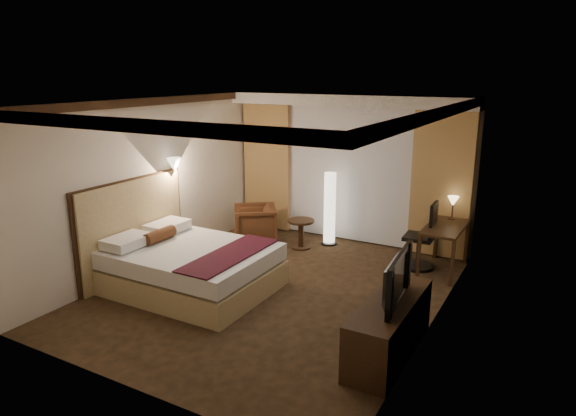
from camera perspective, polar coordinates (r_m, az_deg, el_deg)
The scene contains 21 objects.
floor at distance 7.57m, azimuth -1.50°, elevation -9.13°, with size 4.50×5.50×0.01m, color black.
ceiling at distance 6.92m, azimuth -1.65°, elevation 11.73°, with size 4.50×5.50×0.01m, color white.
back_wall at distance 9.54m, azimuth 6.92°, elevation 4.36°, with size 4.50×0.02×2.70m, color beige.
left_wall at distance 8.47m, azimuth -14.78°, elevation 2.62°, with size 0.02×5.50×2.70m, color beige.
right_wall at distance 6.32m, azimuth 16.27°, elevation -1.65°, with size 0.02×5.50×2.70m, color beige.
crown_molding at distance 6.92m, azimuth -1.65°, elevation 11.23°, with size 4.50×5.50×0.12m, color black, non-canonical shape.
soffit at distance 9.16m, azimuth 6.56°, elevation 11.81°, with size 4.50×0.50×0.20m, color white.
curtain_sheer at distance 9.49m, azimuth 6.72°, elevation 3.69°, with size 2.48×0.04×2.45m, color silver.
curtain_left_drape at distance 10.19m, azimuth -2.29°, elevation 4.56°, with size 1.00×0.14×2.45m, color tan.
curtain_right_drape at distance 8.93m, azimuth 16.68°, elevation 2.45°, with size 1.00×0.14×2.45m, color tan.
wall_sconce at distance 8.56m, azimuth -12.54°, elevation 4.73°, with size 0.24×0.24×0.24m, color white, non-canonical shape.
bed at distance 7.63m, azimuth -10.56°, elevation -6.55°, with size 2.24×1.75×0.65m, color white, non-canonical shape.
headboard at distance 8.23m, azimuth -16.78°, elevation -2.22°, with size 0.12×2.05×1.50m, color tan, non-canonical shape.
armchair at distance 9.49m, azimuth -3.70°, elevation -1.62°, with size 0.75×0.70×0.77m, color #513118.
side_table at distance 9.21m, azimuth 1.45°, elevation -2.90°, with size 0.48×0.48×0.53m, color black, non-canonical shape.
floor_lamp at distance 9.33m, azimuth 4.66°, elevation -0.07°, with size 0.28×0.28×1.35m, color white, non-canonical shape.
desk at distance 8.51m, azimuth 16.90°, elevation -4.32°, with size 0.55×1.18×0.75m, color black, non-canonical shape.
desk_lamp at distance 8.76m, azimuth 17.81°, elevation -0.10°, with size 0.18×0.18×0.34m, color #FFD899, non-canonical shape.
office_chair at distance 8.49m, azimuth 14.37°, elevation -2.90°, with size 0.53×0.53×1.11m, color black, non-canonical shape.
dresser at distance 5.99m, azimuth 11.20°, elevation -12.89°, with size 0.50×1.65×0.64m, color black, non-canonical shape.
television at distance 5.74m, azimuth 11.23°, elevation -7.32°, with size 1.05×0.60×0.14m, color black.
Camera 1 is at (3.54, -5.93, 3.10)m, focal length 32.00 mm.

